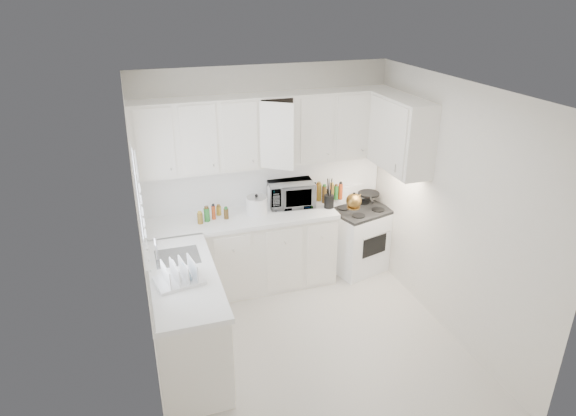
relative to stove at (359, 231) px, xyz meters
name	(u,v)px	position (x,y,z in m)	size (l,w,h in m)	color
floor	(309,345)	(-1.14, -1.29, -0.53)	(3.20, 3.20, 0.00)	beige
ceiling	(314,90)	(-1.14, -1.29, 2.07)	(3.20, 3.20, 0.00)	white
wall_back	(265,176)	(-1.14, 0.31, 0.77)	(3.00, 3.00, 0.00)	silver
wall_front	(397,337)	(-1.14, -2.89, 0.77)	(3.00, 3.00, 0.00)	silver
wall_left	(144,256)	(-2.64, -1.29, 0.77)	(3.20, 3.20, 0.00)	silver
wall_right	(451,212)	(0.36, -1.29, 0.77)	(3.20, 3.20, 0.00)	silver
window_blinds	(141,213)	(-2.62, -0.94, 1.02)	(0.06, 0.96, 1.06)	white
lower_cabinets_back	(242,254)	(-1.53, 0.01, -0.08)	(2.22, 0.60, 0.90)	silver
lower_cabinets_left	(185,320)	(-2.34, -1.09, -0.08)	(0.60, 1.60, 0.90)	silver
countertop_back	(240,218)	(-1.53, 0.00, 0.39)	(2.24, 0.64, 0.05)	white
countertop_left	(182,277)	(-2.33, -1.09, 0.39)	(0.64, 1.62, 0.05)	white
backsplash_back	(265,182)	(-1.14, 0.30, 0.69)	(2.98, 0.02, 0.55)	white
backsplash_left	(145,253)	(-2.63, -1.09, 0.69)	(0.02, 1.60, 0.55)	white
upper_cabinets_back	(269,164)	(-1.14, 0.15, 0.97)	(3.00, 0.33, 0.80)	silver
upper_cabinets_right	(398,169)	(0.19, -0.47, 0.97)	(0.33, 0.90, 0.80)	silver
sink	(176,246)	(-2.33, -0.74, 0.54)	(0.42, 0.38, 0.30)	gray
stove	(359,231)	(0.00, 0.00, 0.00)	(0.69, 0.57, 1.07)	white
tea_kettle	(354,200)	(-0.18, -0.16, 0.51)	(0.23, 0.20, 0.21)	olive
frying_pan	(369,193)	(0.18, 0.16, 0.43)	(0.27, 0.46, 0.04)	black
microwave	(291,191)	(-0.88, 0.14, 0.60)	(0.54, 0.30, 0.37)	gray
rice_cooker	(257,204)	(-1.33, 0.02, 0.54)	(0.24, 0.24, 0.24)	white
paper_towel	(272,197)	(-1.11, 0.14, 0.55)	(0.12, 0.12, 0.27)	white
utensil_crock	(329,193)	(-0.46, -0.07, 0.61)	(0.13, 0.13, 0.38)	black
dish_rack	(178,271)	(-2.37, -1.21, 0.53)	(0.41, 0.31, 0.23)	white
spice_left_0	(198,212)	(-1.99, 0.13, 0.48)	(0.06, 0.06, 0.13)	brown
spice_left_1	(206,214)	(-1.92, 0.04, 0.48)	(0.06, 0.06, 0.13)	#26742B
spice_left_2	(211,210)	(-1.84, 0.13, 0.48)	(0.06, 0.06, 0.13)	#B33E17
spice_left_3	(219,212)	(-1.77, 0.04, 0.48)	(0.06, 0.06, 0.13)	gold
spice_left_4	(224,209)	(-1.69, 0.13, 0.48)	(0.06, 0.06, 0.13)	#553C18
sauce_right_0	(314,194)	(-0.56, 0.17, 0.51)	(0.06, 0.06, 0.19)	#B33E17
sauce_right_1	(320,195)	(-0.51, 0.11, 0.51)	(0.06, 0.06, 0.19)	gold
sauce_right_2	(322,193)	(-0.45, 0.17, 0.51)	(0.06, 0.06, 0.19)	#553C18
sauce_right_3	(328,194)	(-0.40, 0.11, 0.51)	(0.06, 0.06, 0.19)	black
sauce_right_4	(330,192)	(-0.34, 0.17, 0.51)	(0.06, 0.06, 0.19)	brown
sauce_right_5	(336,193)	(-0.29, 0.11, 0.51)	(0.06, 0.06, 0.19)	#26742B
sauce_right_6	(339,191)	(-0.23, 0.17, 0.51)	(0.06, 0.06, 0.19)	#B33E17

